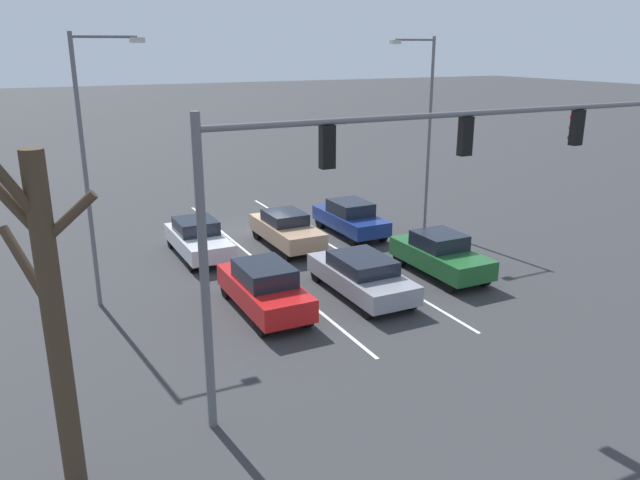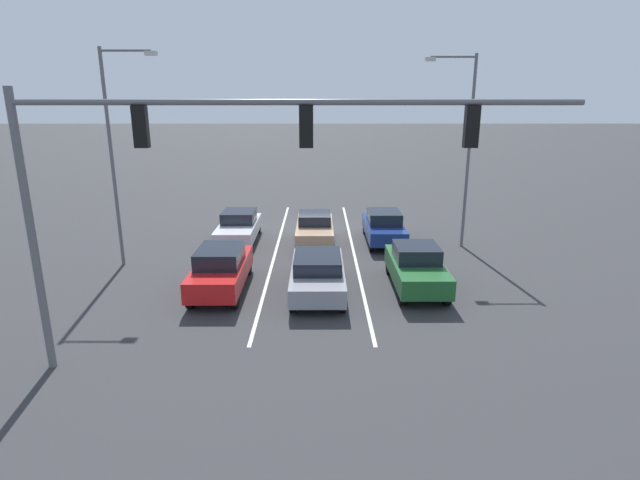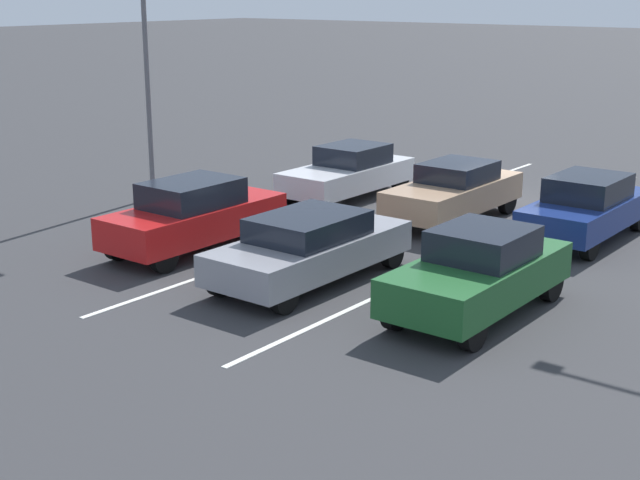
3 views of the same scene
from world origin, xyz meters
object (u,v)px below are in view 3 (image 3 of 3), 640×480
at_px(car_darkgreen_leftlane_front, 479,272).
at_px(car_red_rightlane_front, 194,215).
at_px(car_tan_midlane_second, 454,191).
at_px(car_gray_midlane_front, 310,246).
at_px(street_lamp_right_shoulder, 150,19).
at_px(car_navy_leftlane_second, 587,207).
at_px(car_silver_rightlane_second, 348,172).

bearing_deg(car_darkgreen_leftlane_front, car_red_rightlane_front, 1.72).
bearing_deg(car_red_rightlane_front, car_tan_midlane_second, -119.55).
xyz_separation_m(car_gray_midlane_front, street_lamp_right_shoulder, (8.00, -3.13, 4.27)).
bearing_deg(street_lamp_right_shoulder, car_navy_leftlane_second, -163.10).
xyz_separation_m(car_red_rightlane_front, car_navy_leftlane_second, (-6.73, -6.36, -0.03)).
height_order(car_red_rightlane_front, car_tan_midlane_second, car_red_rightlane_front).
bearing_deg(car_navy_leftlane_second, car_gray_midlane_front, 63.84).
bearing_deg(car_navy_leftlane_second, car_red_rightlane_front, 43.39).
bearing_deg(car_gray_midlane_front, street_lamp_right_shoulder, -21.35).
distance_m(car_tan_midlane_second, street_lamp_right_shoulder, 9.41).
height_order(car_darkgreen_leftlane_front, street_lamp_right_shoulder, street_lamp_right_shoulder).
bearing_deg(street_lamp_right_shoulder, car_silver_rightlane_second, -139.86).
distance_m(car_navy_leftlane_second, car_tan_midlane_second, 3.38).
relative_size(car_navy_leftlane_second, street_lamp_right_shoulder, 0.50).
distance_m(car_silver_rightlane_second, car_navy_leftlane_second, 7.08).
bearing_deg(car_navy_leftlane_second, car_darkgreen_leftlane_front, 93.93).
height_order(car_red_rightlane_front, car_gray_midlane_front, car_red_rightlane_front).
xyz_separation_m(car_red_rightlane_front, car_tan_midlane_second, (-3.37, -5.95, -0.04)).
distance_m(car_navy_leftlane_second, street_lamp_right_shoulder, 12.45).
bearing_deg(street_lamp_right_shoulder, car_gray_midlane_front, 158.65).
bearing_deg(car_gray_midlane_front, car_navy_leftlane_second, -116.16).
bearing_deg(car_tan_midlane_second, street_lamp_right_shoulder, 20.86).
distance_m(car_gray_midlane_front, car_silver_rightlane_second, 7.67).
bearing_deg(street_lamp_right_shoulder, car_darkgreen_leftlane_front, 166.76).
xyz_separation_m(car_red_rightlane_front, street_lamp_right_shoulder, (4.49, -2.95, 4.18)).
xyz_separation_m(car_red_rightlane_front, car_silver_rightlane_second, (0.35, -6.44, -0.07)).
height_order(car_navy_leftlane_second, street_lamp_right_shoulder, street_lamp_right_shoulder).
distance_m(car_gray_midlane_front, street_lamp_right_shoulder, 9.60).
xyz_separation_m(car_silver_rightlane_second, car_navy_leftlane_second, (-7.08, 0.08, 0.04)).
bearing_deg(car_gray_midlane_front, car_red_rightlane_front, -2.85).
relative_size(car_tan_midlane_second, street_lamp_right_shoulder, 0.52).
relative_size(car_darkgreen_leftlane_front, car_silver_rightlane_second, 0.98).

